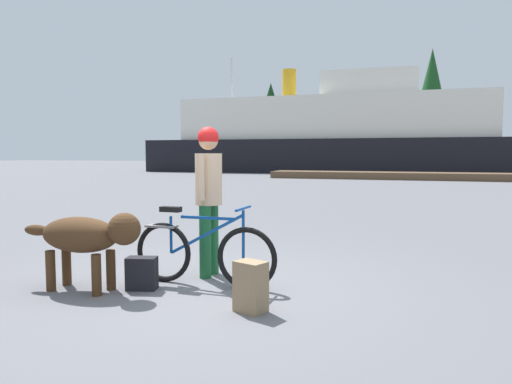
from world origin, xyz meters
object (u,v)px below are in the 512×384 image
ferry_boat (334,136)px  sailboat_moored (232,165)px  dog (87,236)px  bicycle (203,252)px  backpack (251,287)px  handbag_pannier (142,273)px  person_cyclist (209,186)px

ferry_boat → sailboat_moored: (-8.51, -0.04, -2.28)m
dog → sailboat_moored: sailboat_moored is taller
bicycle → sailboat_moored: 35.27m
backpack → sailboat_moored: size_ratio=0.05×
dog → sailboat_moored: bearing=108.9°
handbag_pannier → ferry_boat: bearing=96.0°
ferry_boat → sailboat_moored: size_ratio=3.09×
dog → ferry_boat: ferry_boat is taller
bicycle → handbag_pannier: (-0.56, -0.36, -0.20)m
person_cyclist → ferry_boat: (-3.97, 32.57, 1.72)m
dog → person_cyclist: bearing=45.9°
dog → backpack: bearing=-2.8°
sailboat_moored → bicycle: bearing=-69.1°
backpack → sailboat_moored: bearing=111.7°
dog → handbag_pannier: size_ratio=4.13×
person_cyclist → dog: bearing=-134.1°
person_cyclist → backpack: (0.91, -1.10, -0.85)m
bicycle → person_cyclist: 0.83m
backpack → ferry_boat: 34.12m
dog → sailboat_moored: size_ratio=0.16×
bicycle → backpack: (0.80, -0.68, -0.14)m
backpack → handbag_pannier: (-1.36, 0.32, -0.06)m
backpack → bicycle: bearing=139.7°
person_cyclist → sailboat_moored: bearing=111.0°
bicycle → dog: (-1.08, -0.59, 0.22)m
bicycle → backpack: 1.06m
handbag_pannier → sailboat_moored: (-12.03, 33.31, 0.35)m
bicycle → person_cyclist: (-0.11, 0.41, 0.71)m
person_cyclist → sailboat_moored: size_ratio=0.19×
dog → handbag_pannier: (0.52, 0.23, -0.41)m
ferry_boat → handbag_pannier: bearing=-84.0°
person_cyclist → sailboat_moored: sailboat_moored is taller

